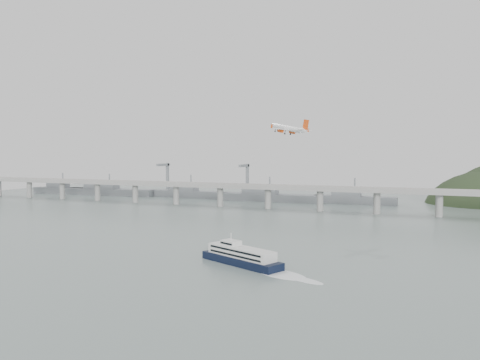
% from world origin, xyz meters
% --- Properties ---
extents(ground, '(900.00, 900.00, 0.00)m').
position_xyz_m(ground, '(0.00, 0.00, 0.00)').
color(ground, slate).
rests_on(ground, ground).
extents(bridge, '(800.00, 22.00, 23.90)m').
position_xyz_m(bridge, '(-1.15, 200.00, 17.65)').
color(bridge, gray).
rests_on(bridge, ground).
extents(distant_fleet, '(453.00, 60.90, 40.00)m').
position_xyz_m(distant_fleet, '(-155.36, 265.08, 6.22)').
color(distant_fleet, slate).
rests_on(distant_fleet, ground).
extents(ferry, '(70.50, 37.45, 14.20)m').
position_xyz_m(ferry, '(29.10, -15.11, 3.85)').
color(ferry, black).
rests_on(ferry, ground).
extents(airliner, '(31.25, 29.46, 9.08)m').
position_xyz_m(airliner, '(30.11, 60.72, 68.40)').
color(airliner, white).
rests_on(airliner, ground).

